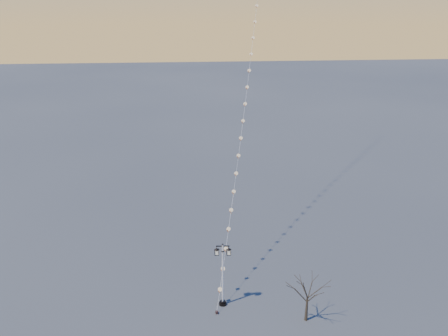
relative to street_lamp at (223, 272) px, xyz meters
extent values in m
plane|color=#424343|center=(0.49, -2.35, -2.98)|extent=(300.00, 300.00, 0.00)
cylinder|color=black|center=(0.00, 0.00, -2.90)|extent=(0.60, 0.60, 0.17)
cylinder|color=black|center=(0.00, 0.00, -2.74)|extent=(0.43, 0.43, 0.15)
cylinder|color=white|center=(0.00, 0.00, -0.15)|extent=(0.14, 0.14, 5.03)
cylinder|color=black|center=(0.00, 0.00, 1.78)|extent=(0.21, 0.21, 0.06)
cube|color=black|center=(0.00, 0.00, 2.20)|extent=(1.02, 0.14, 0.06)
sphere|color=black|center=(0.00, 0.00, 2.33)|extent=(0.15, 0.15, 0.15)
pyramid|color=black|center=(-0.45, 0.03, 2.04)|extent=(0.47, 0.47, 0.15)
cube|color=beige|center=(-0.45, 0.03, 1.71)|extent=(0.28, 0.28, 0.36)
cube|color=black|center=(-0.45, 0.03, 1.51)|extent=(0.32, 0.32, 0.04)
pyramid|color=black|center=(0.45, -0.03, 2.04)|extent=(0.47, 0.47, 0.15)
cube|color=beige|center=(0.45, -0.03, 1.71)|extent=(0.28, 0.28, 0.36)
cube|color=black|center=(0.45, -0.03, 1.51)|extent=(0.32, 0.32, 0.04)
cone|color=#31281D|center=(6.02, -2.43, -1.96)|extent=(0.24, 0.24, 2.04)
cylinder|color=black|center=(-0.54, -1.08, -2.87)|extent=(0.22, 0.22, 0.22)
cylinder|color=black|center=(-0.54, -1.08, -2.84)|extent=(0.03, 0.03, 0.28)
cone|color=orange|center=(4.39, 16.74, 17.52)|extent=(0.09, 0.09, 0.31)
cylinder|color=white|center=(-0.54, -1.08, -2.32)|extent=(0.02, 0.02, 0.89)
camera|label=1|loc=(-2.64, -30.81, 19.67)|focal=37.69mm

